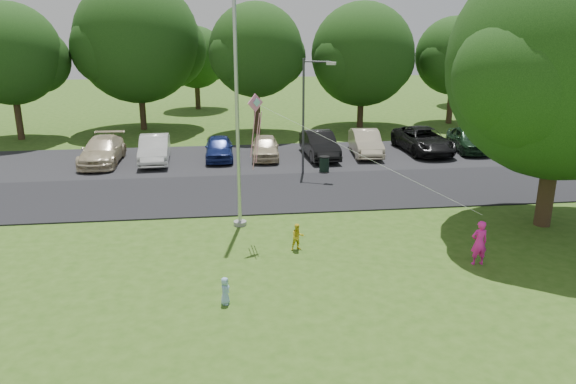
{
  "coord_description": "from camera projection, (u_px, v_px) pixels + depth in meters",
  "views": [
    {
      "loc": [
        -4.12,
        -15.57,
        7.81
      ],
      "look_at": [
        -1.74,
        4.0,
        1.6
      ],
      "focal_mm": 35.0,
      "sensor_mm": 36.0,
      "label": 1
    }
  ],
  "objects": [
    {
      "name": "parked_cars",
      "position": [
        300.0,
        145.0,
        32.06
      ],
      "size": [
        23.14,
        5.54,
        1.46
      ],
      "color": "#C6B793",
      "rests_on": "ground"
    },
    {
      "name": "flagpole",
      "position": [
        237.0,
        119.0,
        20.64
      ],
      "size": [
        0.5,
        0.5,
        10.0
      ],
      "color": "#B7BABF",
      "rests_on": "ground"
    },
    {
      "name": "child_yellow",
      "position": [
        298.0,
        237.0,
        19.45
      ],
      "size": [
        0.53,
        0.45,
        0.96
      ],
      "primitive_type": "imported",
      "rotation": [
        0.0,
        0.0,
        0.21
      ],
      "color": "yellow",
      "rests_on": "ground"
    },
    {
      "name": "horizon_trees",
      "position": [
        313.0,
        58.0,
        48.82
      ],
      "size": [
        77.46,
        7.2,
        7.02
      ],
      "color": "#332316",
      "rests_on": "ground"
    },
    {
      "name": "child_blue",
      "position": [
        225.0,
        291.0,
        15.8
      ],
      "size": [
        0.36,
        0.45,
        0.81
      ],
      "primitive_type": "imported",
      "rotation": [
        0.0,
        0.0,
        1.29
      ],
      "color": "#93BDE1",
      "rests_on": "ground"
    },
    {
      "name": "big_tree",
      "position": [
        563.0,
        70.0,
        20.05
      ],
      "size": [
        9.09,
        8.39,
        10.36
      ],
      "rotation": [
        0.0,
        0.0,
        -0.18
      ],
      "color": "#332316",
      "rests_on": "ground"
    },
    {
      "name": "woman",
      "position": [
        479.0,
        243.0,
        18.23
      ],
      "size": [
        0.56,
        0.38,
        1.52
      ],
      "primitive_type": "imported",
      "rotation": [
        0.0,
        0.0,
        3.17
      ],
      "color": "#FC21AD",
      "rests_on": "ground"
    },
    {
      "name": "street_lamp",
      "position": [
        308.0,
        106.0,
        27.84
      ],
      "size": [
        1.56,
        0.75,
        5.83
      ],
      "rotation": [
        0.0,
        0.0,
        -0.39
      ],
      "color": "#3F3F44",
      "rests_on": "ground"
    },
    {
      "name": "kite",
      "position": [
        261.0,
        118.0,
        19.12
      ],
      "size": [
        7.3,
        3.31,
        3.58
      ],
      "rotation": [
        0.0,
        0.0,
        0.56
      ],
      "color": "pink",
      "rests_on": "ground"
    },
    {
      "name": "trash_can",
      "position": [
        324.0,
        164.0,
        29.15
      ],
      "size": [
        0.54,
        0.54,
        0.85
      ],
      "rotation": [
        0.0,
        0.0,
        0.34
      ],
      "color": "black",
      "rests_on": "ground"
    },
    {
      "name": "ground",
      "position": [
        358.0,
        277.0,
        17.57
      ],
      "size": [
        120.0,
        120.0,
        0.0
      ],
      "primitive_type": "plane",
      "color": "#2F5416",
      "rests_on": "ground"
    },
    {
      "name": "park_road",
      "position": [
        312.0,
        191.0,
        26.08
      ],
      "size": [
        60.0,
        6.0,
        0.06
      ],
      "primitive_type": "cube",
      "color": "black",
      "rests_on": "ground"
    },
    {
      "name": "tree_row",
      "position": [
        300.0,
        47.0,
        38.97
      ],
      "size": [
        64.35,
        11.94,
        10.88
      ],
      "color": "#332316",
      "rests_on": "ground"
    },
    {
      "name": "parking_strip",
      "position": [
        294.0,
        157.0,
        32.23
      ],
      "size": [
        42.0,
        7.0,
        0.06
      ],
      "primitive_type": "cube",
      "color": "black",
      "rests_on": "ground"
    }
  ]
}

